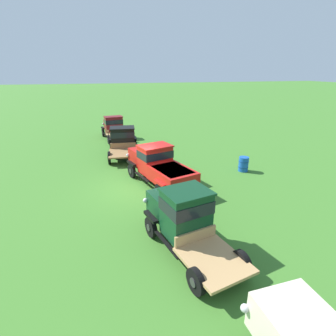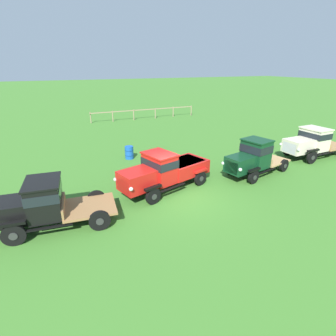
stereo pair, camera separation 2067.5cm
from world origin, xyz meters
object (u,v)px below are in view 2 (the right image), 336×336
at_px(vintage_truck_second_in_line, 41,203).
at_px(oil_drum_beside_row, 129,152).
at_px(vintage_truck_far_side, 253,157).
at_px(vintage_truck_back_of_row, 311,142).
at_px(vintage_truck_midrow_center, 164,170).

xyz_separation_m(vintage_truck_second_in_line, oil_drum_beside_row, (5.73, 6.95, -0.67)).
bearing_deg(vintage_truck_far_side, vintage_truck_second_in_line, -175.86).
relative_size(vintage_truck_far_side, vintage_truck_back_of_row, 0.91).
bearing_deg(vintage_truck_second_in_line, oil_drum_beside_row, 50.51).
height_order(vintage_truck_midrow_center, vintage_truck_far_side, vintage_truck_far_side).
distance_m(vintage_truck_second_in_line, vintage_truck_far_side, 11.79).
bearing_deg(vintage_truck_second_in_line, vintage_truck_far_side, 4.14).
bearing_deg(vintage_truck_midrow_center, vintage_truck_far_side, -4.41).
relative_size(vintage_truck_second_in_line, vintage_truck_midrow_center, 0.91).
bearing_deg(vintage_truck_back_of_row, oil_drum_beside_row, 157.08).
bearing_deg(vintage_truck_far_side, oil_drum_beside_row, 134.68).
bearing_deg(vintage_truck_second_in_line, vintage_truck_midrow_center, 12.03).
distance_m(vintage_truck_second_in_line, vintage_truck_midrow_center, 6.20).
height_order(vintage_truck_far_side, oil_drum_beside_row, vintage_truck_far_side).
bearing_deg(oil_drum_beside_row, vintage_truck_second_in_line, -129.49).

